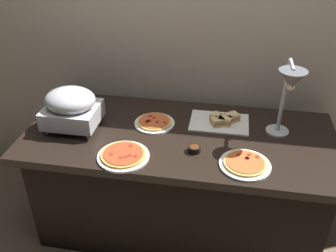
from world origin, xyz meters
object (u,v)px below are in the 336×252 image
pizza_plate_front (245,164)px  sauce_cup_near (194,149)px  pizza_plate_center (123,155)px  pizza_plate_raised_stand (154,122)px  sandwich_platter (221,121)px  heat_lamp (290,86)px  chafing_dish (71,107)px

pizza_plate_front → sauce_cup_near: (-0.28, 0.08, 0.01)m
pizza_plate_center → sauce_cup_near: size_ratio=4.07×
pizza_plate_center → pizza_plate_raised_stand: same height
sandwich_platter → pizza_plate_center: bearing=-138.8°
sandwich_platter → heat_lamp: bearing=-25.1°
pizza_plate_front → heat_lamp: bearing=52.1°
pizza_plate_center → sauce_cup_near: sauce_cup_near is taller
pizza_plate_center → pizza_plate_raised_stand: 0.39m
pizza_plate_front → sauce_cup_near: size_ratio=3.90×
sandwich_platter → pizza_plate_raised_stand: bearing=-169.1°
pizza_plate_front → pizza_plate_center: bearing=-176.7°
pizza_plate_center → pizza_plate_raised_stand: bearing=75.0°
pizza_plate_front → sauce_cup_near: bearing=163.8°
sandwich_platter → sauce_cup_near: (-0.13, -0.33, -0.00)m
chafing_dish → sandwich_platter: size_ratio=0.88×
sauce_cup_near → heat_lamp: bearing=19.5°
sauce_cup_near → pizza_plate_center: bearing=-162.5°
pizza_plate_front → sandwich_platter: size_ratio=0.75×
pizza_plate_center → heat_lamp: bearing=18.6°
heat_lamp → pizza_plate_front: (-0.20, -0.25, -0.36)m
pizza_plate_center → pizza_plate_raised_stand: (0.10, 0.37, -0.00)m
pizza_plate_raised_stand → sauce_cup_near: bearing=-41.7°
heat_lamp → sauce_cup_near: size_ratio=6.74×
chafing_dish → heat_lamp: (1.25, 0.04, 0.22)m
chafing_dish → pizza_plate_center: size_ratio=1.12×
heat_lamp → sandwich_platter: bearing=154.9°
pizza_plate_center → pizza_plate_raised_stand: size_ratio=1.14×
chafing_dish → heat_lamp: heat_lamp is taller
pizza_plate_front → chafing_dish: bearing=168.8°
sandwich_platter → chafing_dish: bearing=-167.2°
pizza_plate_raised_stand → sandwich_platter: (0.42, 0.08, 0.01)m
chafing_dish → heat_lamp: 1.28m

